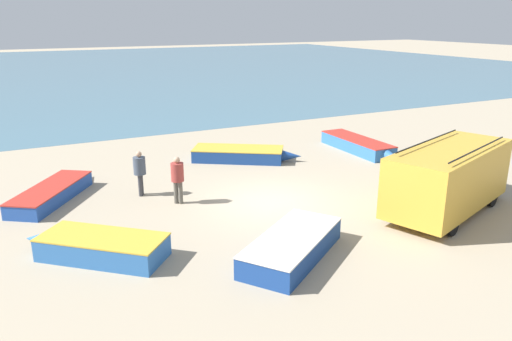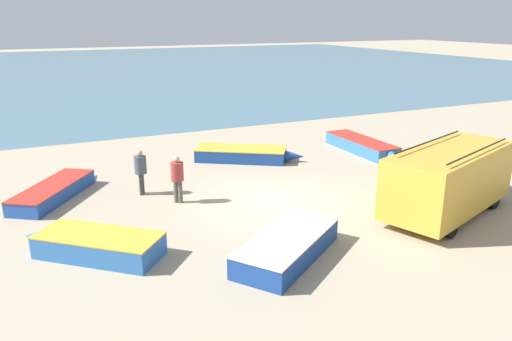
{
  "view_description": "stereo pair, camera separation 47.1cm",
  "coord_description": "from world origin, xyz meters",
  "px_view_note": "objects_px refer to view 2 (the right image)",
  "views": [
    {
      "loc": [
        -7.92,
        -14.45,
        6.24
      ],
      "look_at": [
        -0.22,
        0.73,
        1.0
      ],
      "focal_mm": 35.0,
      "sensor_mm": 36.0,
      "label": 1
    },
    {
      "loc": [
        -7.5,
        -14.66,
        6.24
      ],
      "look_at": [
        -0.22,
        0.73,
        1.0
      ],
      "focal_mm": 35.0,
      "sensor_mm": 36.0,
      "label": 2
    }
  ],
  "objects_px": {
    "fishing_rowboat_3": "(244,154)",
    "fisherman_0": "(141,168)",
    "fishing_rowboat_4": "(94,245)",
    "fishing_rowboat_0": "(364,146)",
    "parked_van": "(449,179)",
    "fishing_rowboat_2": "(289,245)",
    "fishing_rowboat_1": "(55,190)",
    "fisherman_1": "(177,175)"
  },
  "relations": [
    {
      "from": "parked_van",
      "to": "fishing_rowboat_2",
      "type": "bearing_deg",
      "value": 164.34
    },
    {
      "from": "fishing_rowboat_0",
      "to": "fishing_rowboat_3",
      "type": "relative_size",
      "value": 1.14
    },
    {
      "from": "fishing_rowboat_1",
      "to": "fisherman_0",
      "type": "distance_m",
      "value": 3.16
    },
    {
      "from": "fishing_rowboat_2",
      "to": "fisherman_1",
      "type": "distance_m",
      "value": 5.52
    },
    {
      "from": "parked_van",
      "to": "fishing_rowboat_3",
      "type": "distance_m",
      "value": 9.47
    },
    {
      "from": "fishing_rowboat_1",
      "to": "fishing_rowboat_3",
      "type": "relative_size",
      "value": 0.95
    },
    {
      "from": "fishing_rowboat_0",
      "to": "parked_van",
      "type": "bearing_deg",
      "value": -16.4
    },
    {
      "from": "fishing_rowboat_2",
      "to": "fishing_rowboat_4",
      "type": "height_order",
      "value": "fishing_rowboat_2"
    },
    {
      "from": "fishing_rowboat_1",
      "to": "fishing_rowboat_4",
      "type": "bearing_deg",
      "value": -139.03
    },
    {
      "from": "fishing_rowboat_3",
      "to": "fishing_rowboat_4",
      "type": "xyz_separation_m",
      "value": [
        -7.57,
        -6.94,
        0.03
      ]
    },
    {
      "from": "fishing_rowboat_4",
      "to": "fisherman_1",
      "type": "distance_m",
      "value": 4.46
    },
    {
      "from": "fishing_rowboat_4",
      "to": "parked_van",
      "type": "bearing_deg",
      "value": -148.11
    },
    {
      "from": "fishing_rowboat_2",
      "to": "fisherman_0",
      "type": "xyz_separation_m",
      "value": [
        -2.5,
        6.67,
        0.68
      ]
    },
    {
      "from": "fisherman_0",
      "to": "fisherman_1",
      "type": "bearing_deg",
      "value": 148.64
    },
    {
      "from": "fisherman_0",
      "to": "fishing_rowboat_4",
      "type": "bearing_deg",
      "value": 86.85
    },
    {
      "from": "fishing_rowboat_0",
      "to": "fisherman_0",
      "type": "relative_size",
      "value": 3.21
    },
    {
      "from": "fishing_rowboat_2",
      "to": "fishing_rowboat_3",
      "type": "relative_size",
      "value": 0.91
    },
    {
      "from": "fishing_rowboat_3",
      "to": "fisherman_0",
      "type": "xyz_separation_m",
      "value": [
        -5.26,
        -2.57,
        0.71
      ]
    },
    {
      "from": "fisherman_1",
      "to": "fisherman_0",
      "type": "bearing_deg",
      "value": -107.5
    },
    {
      "from": "fishing_rowboat_2",
      "to": "fisherman_1",
      "type": "height_order",
      "value": "fisherman_1"
    },
    {
      "from": "fishing_rowboat_4",
      "to": "fisherman_1",
      "type": "height_order",
      "value": "fisherman_1"
    },
    {
      "from": "parked_van",
      "to": "fishing_rowboat_0",
      "type": "height_order",
      "value": "parked_van"
    },
    {
      "from": "fishing_rowboat_3",
      "to": "fishing_rowboat_4",
      "type": "distance_m",
      "value": 10.27
    },
    {
      "from": "fishing_rowboat_0",
      "to": "fishing_rowboat_1",
      "type": "bearing_deg",
      "value": -87.56
    },
    {
      "from": "fishing_rowboat_1",
      "to": "fishing_rowboat_2",
      "type": "xyz_separation_m",
      "value": [
        5.4,
        -7.68,
        0.05
      ]
    },
    {
      "from": "fishing_rowboat_3",
      "to": "fisherman_0",
      "type": "relative_size",
      "value": 2.8
    },
    {
      "from": "fishing_rowboat_0",
      "to": "fishing_rowboat_2",
      "type": "distance_m",
      "value": 11.72
    },
    {
      "from": "parked_van",
      "to": "fisherman_0",
      "type": "distance_m",
      "value": 10.66
    },
    {
      "from": "fishing_rowboat_0",
      "to": "fishing_rowboat_2",
      "type": "height_order",
      "value": "fishing_rowboat_2"
    },
    {
      "from": "fishing_rowboat_4",
      "to": "fisherman_1",
      "type": "xyz_separation_m",
      "value": [
        3.26,
        2.96,
        0.69
      ]
    },
    {
      "from": "parked_van",
      "to": "fishing_rowboat_0",
      "type": "relative_size",
      "value": 1.09
    },
    {
      "from": "parked_van",
      "to": "fishing_rowboat_4",
      "type": "bearing_deg",
      "value": 150.67
    },
    {
      "from": "fishing_rowboat_3",
      "to": "fisherman_1",
      "type": "relative_size",
      "value": 2.76
    },
    {
      "from": "fishing_rowboat_3",
      "to": "fisherman_0",
      "type": "distance_m",
      "value": 5.9
    },
    {
      "from": "parked_van",
      "to": "fishing_rowboat_1",
      "type": "distance_m",
      "value": 13.67
    },
    {
      "from": "fishing_rowboat_1",
      "to": "fisherman_1",
      "type": "relative_size",
      "value": 2.61
    },
    {
      "from": "fishing_rowboat_2",
      "to": "parked_van",
      "type": "bearing_deg",
      "value": -31.08
    },
    {
      "from": "parked_van",
      "to": "fisherman_0",
      "type": "height_order",
      "value": "parked_van"
    },
    {
      "from": "fishing_rowboat_3",
      "to": "fisherman_0",
      "type": "height_order",
      "value": "fisherman_0"
    },
    {
      "from": "fishing_rowboat_3",
      "to": "fishing_rowboat_1",
      "type": "bearing_deg",
      "value": -136.06
    },
    {
      "from": "fishing_rowboat_1",
      "to": "fisherman_1",
      "type": "bearing_deg",
      "value": -87.53
    },
    {
      "from": "fishing_rowboat_1",
      "to": "fisherman_0",
      "type": "xyz_separation_m",
      "value": [
        2.9,
        -1.01,
        0.73
      ]
    }
  ]
}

